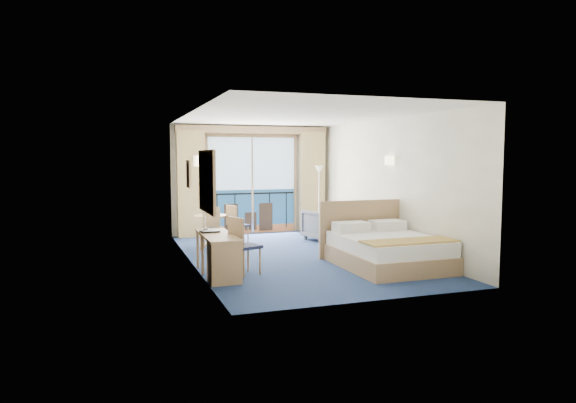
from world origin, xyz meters
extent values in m
plane|color=navy|center=(0.00, 0.00, 0.00)|extent=(6.50, 6.50, 0.00)
cube|color=beige|center=(0.00, 3.26, 1.35)|extent=(4.00, 0.02, 2.70)
cube|color=beige|center=(0.00, -3.26, 1.35)|extent=(4.00, 0.02, 2.70)
cube|color=beige|center=(-2.01, 0.00, 1.35)|extent=(0.02, 6.50, 2.70)
cube|color=beige|center=(2.01, 0.00, 1.35)|extent=(0.02, 6.50, 2.70)
cube|color=silver|center=(0.00, 0.00, 2.71)|extent=(4.00, 6.50, 0.02)
cube|color=navy|center=(0.00, 3.22, 0.56)|extent=(2.20, 0.02, 1.08)
cube|color=#AFCAE6|center=(0.00, 3.22, 1.76)|extent=(2.20, 0.02, 1.32)
cube|color=brown|center=(0.00, 3.22, 0.10)|extent=(2.20, 0.02, 0.20)
cube|color=black|center=(0.00, 3.22, 1.00)|extent=(2.20, 0.02, 0.04)
cube|color=tan|center=(0.00, 3.21, 2.46)|extent=(2.36, 0.03, 0.12)
cube|color=tan|center=(-1.15, 3.21, 1.20)|extent=(0.06, 0.03, 2.40)
cube|color=tan|center=(1.15, 3.21, 1.20)|extent=(0.06, 0.03, 2.40)
cube|color=silver|center=(0.00, 3.21, 1.20)|extent=(0.05, 0.02, 2.40)
cube|color=#332317|center=(0.35, 3.21, 0.40)|extent=(0.35, 0.02, 0.70)
cube|color=#332317|center=(-0.55, 3.21, 0.40)|extent=(0.35, 0.02, 0.70)
cube|color=#332317|center=(-0.05, 3.21, 0.30)|extent=(0.30, 0.02, 0.45)
cube|color=black|center=(-0.90, 3.22, 0.55)|extent=(0.02, 0.01, 0.90)
cube|color=black|center=(-0.45, 3.22, 0.55)|extent=(0.03, 0.01, 0.90)
cube|color=black|center=(0.00, 3.22, 0.55)|extent=(0.03, 0.01, 0.90)
cube|color=black|center=(0.45, 3.22, 0.55)|extent=(0.03, 0.01, 0.90)
cube|color=black|center=(0.90, 3.22, 0.55)|extent=(0.02, 0.01, 0.90)
cube|color=tan|center=(-1.55, 3.07, 1.28)|extent=(0.65, 0.22, 2.55)
cube|color=tan|center=(1.55, 3.07, 1.28)|extent=(0.65, 0.22, 2.55)
cube|color=tan|center=(0.00, 3.10, 2.58)|extent=(3.80, 0.25, 0.18)
cube|color=tan|center=(-1.98, -1.50, 1.55)|extent=(0.04, 1.25, 0.95)
cube|color=silver|center=(-1.95, -1.50, 1.55)|extent=(0.01, 1.12, 0.82)
cube|color=tan|center=(-1.98, 0.45, 1.60)|extent=(0.03, 0.42, 0.52)
cube|color=gray|center=(-1.96, 0.45, 1.60)|extent=(0.01, 0.34, 0.44)
cylinder|color=beige|center=(-1.94, -0.60, 1.85)|extent=(0.18, 0.18, 0.18)
cylinder|color=beige|center=(1.94, -0.15, 1.85)|extent=(0.18, 0.18, 0.18)
cube|color=tan|center=(1.19, -1.47, 0.15)|extent=(1.59, 1.98, 0.30)
cube|color=white|center=(1.19, -1.47, 0.42)|extent=(1.53, 1.93, 0.25)
cube|color=tan|center=(1.19, -2.12, 0.56)|extent=(1.57, 0.55, 0.03)
cube|color=white|center=(0.81, -0.76, 0.64)|extent=(0.62, 0.40, 0.18)
cube|color=white|center=(1.56, -0.76, 0.64)|extent=(0.62, 0.40, 0.18)
cube|color=tan|center=(1.19, -0.43, 0.55)|extent=(1.74, 0.06, 1.09)
cube|color=tan|center=(1.75, 0.00, 0.31)|extent=(0.47, 0.44, 0.61)
cube|color=white|center=(1.73, -0.01, 0.65)|extent=(0.17, 0.13, 0.08)
imported|color=#4F5560|center=(1.26, 1.64, 0.36)|extent=(0.92, 0.94, 0.71)
cylinder|color=silver|center=(1.61, 2.72, 0.02)|extent=(0.23, 0.23, 0.03)
cylinder|color=silver|center=(1.61, 2.72, 0.80)|extent=(0.03, 0.03, 1.60)
cone|color=beige|center=(1.61, 2.72, 1.60)|extent=(0.21, 0.21, 0.19)
cube|color=tan|center=(-1.74, -1.12, 0.66)|extent=(0.50, 1.44, 0.04)
cube|color=tan|center=(-1.74, -1.62, 0.32)|extent=(0.47, 0.43, 0.64)
cylinder|color=tan|center=(-1.96, -0.94, 0.32)|extent=(0.05, 0.05, 0.64)
cylinder|color=tan|center=(-1.52, -0.94, 0.32)|extent=(0.05, 0.05, 0.64)
cylinder|color=tan|center=(-1.96, -0.45, 0.32)|extent=(0.05, 0.05, 0.64)
cylinder|color=tan|center=(-1.52, -0.45, 0.32)|extent=(0.05, 0.05, 0.64)
cube|color=#1D2445|center=(-1.29, -1.16, 0.46)|extent=(0.53, 0.53, 0.05)
cube|color=tan|center=(-1.47, -1.23, 0.71)|extent=(0.19, 0.39, 0.49)
cylinder|color=tan|center=(-1.07, -1.25, 0.22)|extent=(0.03, 0.03, 0.44)
cylinder|color=tan|center=(-1.20, -0.94, 0.22)|extent=(0.03, 0.03, 0.44)
cylinder|color=tan|center=(-1.38, -1.37, 0.22)|extent=(0.03, 0.03, 0.44)
cylinder|color=tan|center=(-1.50, -1.07, 0.22)|extent=(0.03, 0.03, 0.44)
cube|color=black|center=(-1.82, -0.85, 0.69)|extent=(0.32, 0.26, 0.03)
cylinder|color=silver|center=(-1.86, -0.62, 0.70)|extent=(0.12, 0.12, 0.02)
cylinder|color=silver|center=(-1.86, -0.62, 0.89)|extent=(0.02, 0.02, 0.39)
cone|color=beige|center=(-1.86, -0.62, 1.08)|extent=(0.11, 0.11, 0.10)
cylinder|color=tan|center=(-1.31, 1.87, 0.63)|extent=(0.72, 0.72, 0.04)
cylinder|color=tan|center=(-1.31, 1.87, 0.31)|extent=(0.07, 0.07, 0.63)
cylinder|color=tan|center=(-1.31, 1.87, 0.01)|extent=(0.40, 0.40, 0.03)
cube|color=#1D2445|center=(-0.73, 1.71, 0.42)|extent=(0.48, 0.48, 0.04)
cube|color=tan|center=(-0.89, 1.64, 0.65)|extent=(0.17, 0.36, 0.44)
cylinder|color=tan|center=(-0.53, 1.62, 0.20)|extent=(0.03, 0.03, 0.40)
cylinder|color=tan|center=(-0.64, 1.90, 0.20)|extent=(0.03, 0.03, 0.40)
cylinder|color=tan|center=(-0.81, 1.51, 0.20)|extent=(0.03, 0.03, 0.40)
cylinder|color=tan|center=(-0.92, 1.79, 0.20)|extent=(0.03, 0.03, 0.40)
cube|color=#1D2445|center=(-1.45, 1.26, 0.42)|extent=(0.49, 0.49, 0.04)
cube|color=tan|center=(-1.37, 1.42, 0.65)|extent=(0.35, 0.19, 0.44)
cylinder|color=tan|center=(-1.65, 1.19, 0.20)|extent=(0.03, 0.03, 0.40)
cylinder|color=tan|center=(-1.38, 1.06, 0.20)|extent=(0.03, 0.03, 0.40)
cylinder|color=tan|center=(-1.52, 1.46, 0.20)|extent=(0.03, 0.03, 0.40)
cylinder|color=tan|center=(-1.25, 1.33, 0.20)|extent=(0.03, 0.03, 0.40)
camera|label=1|loc=(-3.33, -9.23, 1.92)|focal=32.00mm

